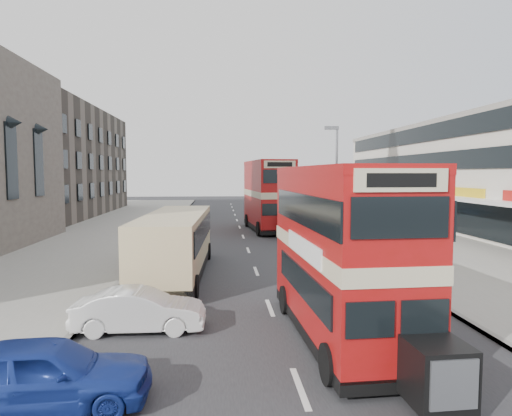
# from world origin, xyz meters

# --- Properties ---
(ground) EXTENTS (160.00, 160.00, 0.00)m
(ground) POSITION_xyz_m (0.00, 0.00, 0.00)
(ground) COLOR #28282B
(ground) RESTS_ON ground
(road_surface) EXTENTS (12.00, 90.00, 0.01)m
(road_surface) POSITION_xyz_m (0.00, 20.00, 0.01)
(road_surface) COLOR #28282B
(road_surface) RESTS_ON ground
(pavement_right) EXTENTS (12.00, 90.00, 0.15)m
(pavement_right) POSITION_xyz_m (12.00, 20.00, 0.07)
(pavement_right) COLOR gray
(pavement_right) RESTS_ON ground
(pavement_left) EXTENTS (12.00, 90.00, 0.15)m
(pavement_left) POSITION_xyz_m (-12.00, 20.00, 0.07)
(pavement_left) COLOR gray
(pavement_left) RESTS_ON ground
(kerb_left) EXTENTS (0.20, 90.00, 0.16)m
(kerb_left) POSITION_xyz_m (-6.10, 20.00, 0.07)
(kerb_left) COLOR gray
(kerb_left) RESTS_ON ground
(kerb_right) EXTENTS (0.20, 90.00, 0.16)m
(kerb_right) POSITION_xyz_m (6.10, 20.00, 0.07)
(kerb_right) COLOR gray
(kerb_right) RESTS_ON ground
(brick_terrace) EXTENTS (14.00, 28.00, 12.00)m
(brick_terrace) POSITION_xyz_m (-22.00, 38.00, 6.00)
(brick_terrace) COLOR #66594C
(brick_terrace) RESTS_ON ground
(commercial_row) EXTENTS (9.90, 46.20, 9.30)m
(commercial_row) POSITION_xyz_m (19.95, 22.00, 4.70)
(commercial_row) COLOR beige
(commercial_row) RESTS_ON ground
(street_lamp) EXTENTS (1.00, 0.20, 8.12)m
(street_lamp) POSITION_xyz_m (6.52, 18.00, 4.78)
(street_lamp) COLOR slate
(street_lamp) RESTS_ON ground
(bus_main) EXTENTS (2.75, 8.80, 4.83)m
(bus_main) POSITION_xyz_m (1.72, -1.05, 2.54)
(bus_main) COLOR black
(bus_main) RESTS_ON ground
(bus_second) EXTENTS (3.63, 10.32, 5.64)m
(bus_second) POSITION_xyz_m (2.31, 23.65, 2.97)
(bus_second) COLOR black
(bus_second) RESTS_ON ground
(coach) EXTENTS (3.03, 10.34, 2.72)m
(coach) POSITION_xyz_m (-3.82, 7.39, 1.60)
(coach) COLOR black
(coach) RESTS_ON ground
(car_left_near) EXTENTS (4.37, 1.98, 1.45)m
(car_left_near) POSITION_xyz_m (-5.34, -4.40, 0.73)
(car_left_near) COLOR navy
(car_left_near) RESTS_ON ground
(car_left_front) EXTENTS (3.95, 1.42, 1.30)m
(car_left_front) POSITION_xyz_m (-4.21, 0.00, 0.65)
(car_left_front) COLOR silver
(car_left_front) RESTS_ON ground
(car_right_a) EXTENTS (4.19, 1.89, 1.19)m
(car_right_a) POSITION_xyz_m (5.59, 16.32, 0.60)
(car_right_a) COLOR maroon
(car_right_a) RESTS_ON ground
(car_right_b) EXTENTS (3.87, 1.84, 1.06)m
(car_right_b) POSITION_xyz_m (5.09, 23.06, 0.53)
(car_right_b) COLOR #DE5516
(car_right_b) RESTS_ON ground
(car_right_c) EXTENTS (3.92, 1.82, 1.30)m
(car_right_c) POSITION_xyz_m (5.54, 34.18, 0.65)
(car_right_c) COLOR #5787AE
(car_right_c) RESTS_ON ground
(pedestrian_near) EXTENTS (0.70, 0.50, 1.83)m
(pedestrian_near) POSITION_xyz_m (8.61, 14.49, 1.07)
(pedestrian_near) COLOR gray
(pedestrian_near) RESTS_ON pavement_right
(cyclist) EXTENTS (0.64, 1.67, 1.88)m
(cyclist) POSITION_xyz_m (4.84, 20.30, 0.62)
(cyclist) COLOR gray
(cyclist) RESTS_ON ground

